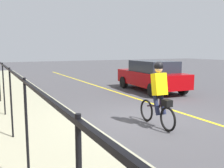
{
  "coord_description": "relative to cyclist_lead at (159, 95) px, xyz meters",
  "views": [
    {
      "loc": [
        -6.07,
        4.3,
        2.14
      ],
      "look_at": [
        1.29,
        0.52,
        1.0
      ],
      "focal_mm": 40.08,
      "sensor_mm": 36.0,
      "label": 1
    }
  ],
  "objects": [
    {
      "name": "cyclist_lead",
      "position": [
        0.0,
        0.0,
        0.0
      ],
      "size": [
        1.71,
        0.38,
        1.83
      ],
      "rotation": [
        0.0,
        0.0,
        -0.06
      ],
      "color": "black",
      "rests_on": "ground"
    },
    {
      "name": "patrol_sedan",
      "position": [
        5.03,
        -3.45,
        -0.09
      ],
      "size": [
        4.51,
        2.17,
        1.58
      ],
      "rotation": [
        0.0,
        0.0,
        -0.07
      ],
      "color": "#950408",
      "rests_on": "ground"
    },
    {
      "name": "lane_line_centre",
      "position": [
        0.63,
        -1.66,
        -0.91
      ],
      "size": [
        36.0,
        0.12,
        0.01
      ],
      "primitive_type": "cube",
      "color": "yellow",
      "rests_on": "ground"
    },
    {
      "name": "ground_plane",
      "position": [
        0.63,
        -0.06,
        -0.91
      ],
      "size": [
        80.0,
        80.0,
        0.0
      ],
      "primitive_type": "plane",
      "color": "#414044"
    },
    {
      "name": "iron_fence",
      "position": [
        1.63,
        3.74,
        0.46
      ],
      "size": [
        20.35,
        0.04,
        1.6
      ],
      "color": "black",
      "rests_on": "sidewalk"
    },
    {
      "name": "sidewalk",
      "position": [
        0.63,
        3.34,
        -0.84
      ],
      "size": [
        40.0,
        3.2,
        0.15
      ],
      "primitive_type": "cube",
      "color": "gray",
      "rests_on": "ground"
    }
  ]
}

